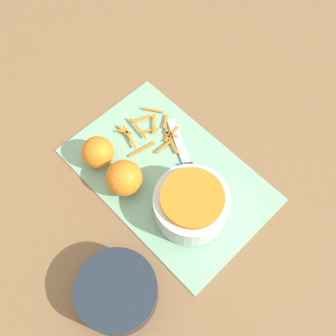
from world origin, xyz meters
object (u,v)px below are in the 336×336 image
(bowl_dark, at_px, (117,292))
(orange_right, at_px, (98,152))
(orange_left, at_px, (124,178))
(knife, at_px, (191,173))
(bowl_speckled, at_px, (191,204))

(bowl_dark, xyz_separation_m, orange_right, (0.27, -0.17, 0.01))
(orange_left, bearing_deg, orange_right, -0.41)
(knife, xyz_separation_m, orange_left, (0.08, 0.13, 0.03))
(bowl_dark, relative_size, orange_right, 2.17)
(bowl_speckled, distance_m, orange_left, 0.16)
(bowl_dark, distance_m, knife, 0.31)
(bowl_dark, bearing_deg, orange_right, -32.78)
(orange_right, bearing_deg, knife, -144.01)
(bowl_speckled, xyz_separation_m, bowl_dark, (-0.03, 0.23, -0.01))
(bowl_speckled, distance_m, orange_right, 0.25)
(orange_right, bearing_deg, bowl_dark, 147.22)
(bowl_speckled, bearing_deg, bowl_dark, 96.12)
(knife, bearing_deg, orange_left, 83.89)
(knife, bearing_deg, bowl_dark, 133.23)
(orange_left, relative_size, orange_right, 1.11)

